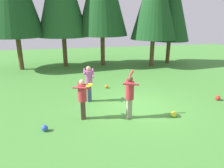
{
  "coord_description": "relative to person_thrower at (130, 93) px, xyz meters",
  "views": [
    {
      "loc": [
        -2.94,
        -8.29,
        3.92
      ],
      "look_at": [
        -0.99,
        0.41,
        1.05
      ],
      "focal_mm": 33.22,
      "sensor_mm": 36.0,
      "label": 1
    }
  ],
  "objects": [
    {
      "name": "person_bystander",
      "position": [
        -1.36,
        2.12,
        -0.02
      ],
      "size": [
        0.54,
        0.64,
        1.76
      ],
      "rotation": [
        0.0,
        0.0,
        -1.67
      ],
      "color": "#38476B",
      "rests_on": "ground_plane"
    },
    {
      "name": "ground_plane",
      "position": [
        0.59,
        0.97,
        -1.07
      ],
      "size": [
        40.0,
        40.0,
        0.0
      ],
      "primitive_type": "plane",
      "color": "#478C38"
    },
    {
      "name": "ball_blue",
      "position": [
        -3.28,
        -0.33,
        -0.96
      ],
      "size": [
        0.23,
        0.23,
        0.23
      ],
      "primitive_type": "sphere",
      "color": "blue",
      "rests_on": "ground_plane"
    },
    {
      "name": "frisbee",
      "position": [
        -1.57,
        0.19,
        0.39
      ],
      "size": [
        0.36,
        0.37,
        0.11
      ],
      "color": "yellow"
    },
    {
      "name": "ball_orange",
      "position": [
        -0.18,
        3.87,
        -0.97
      ],
      "size": [
        0.19,
        0.19,
        0.19
      ],
      "primitive_type": "sphere",
      "color": "orange",
      "rests_on": "ground_plane"
    },
    {
      "name": "tree_far_right",
      "position": [
        6.51,
        9.51,
        3.8
      ],
      "size": [
        3.26,
        3.26,
        7.79
      ],
      "color": "brown",
      "rests_on": "ground_plane"
    },
    {
      "name": "ball_yellow",
      "position": [
        1.82,
        -0.32,
        -0.95
      ],
      "size": [
        0.25,
        0.25,
        0.25
      ],
      "primitive_type": "sphere",
      "color": "yellow",
      "rests_on": "ground_plane"
    },
    {
      "name": "person_catcher",
      "position": [
        -1.83,
        0.34,
        -0.09
      ],
      "size": [
        0.72,
        0.69,
        1.66
      ],
      "rotation": [
        0.0,
        0.0,
        -0.51
      ],
      "color": "#4C382D",
      "rests_on": "ground_plane"
    },
    {
      "name": "ball_red",
      "position": [
        4.85,
        0.85,
        -0.95
      ],
      "size": [
        0.25,
        0.25,
        0.25
      ],
      "primitive_type": "sphere",
      "color": "red",
      "rests_on": "ground_plane"
    },
    {
      "name": "person_thrower",
      "position": [
        0.0,
        0.0,
        0.0
      ],
      "size": [
        0.63,
        0.54,
        1.97
      ],
      "rotation": [
        0.0,
        0.0,
        3.02
      ],
      "color": "gray",
      "rests_on": "ground_plane"
    }
  ]
}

